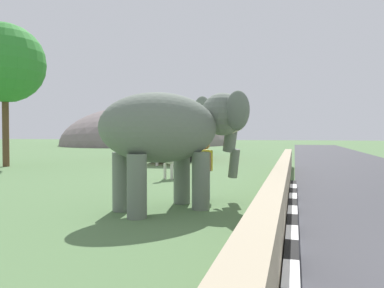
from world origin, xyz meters
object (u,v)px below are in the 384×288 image
cow_near (174,158)px  person_handler (206,167)px  bus_red (181,131)px  cow_mid (164,151)px  elephant (174,130)px  bus_teal (185,132)px

cow_near → person_handler: bearing=-150.5°
person_handler → bus_red: bus_red is taller
person_handler → cow_near: 4.95m
bus_red → cow_mid: bearing=-172.3°
elephant → cow_mid: 12.15m
person_handler → bus_teal: (25.56, 8.56, 1.15)m
bus_red → cow_near: 11.42m
elephant → bus_red: bus_red is taller
bus_teal → elephant: bearing=-163.3°
person_handler → bus_red: (15.19, 5.70, 1.15)m
bus_red → bus_teal: bearing=15.4°
person_handler → bus_teal: bus_teal is taller
cow_near → cow_mid: 6.02m
cow_near → bus_teal: bearing=16.1°
elephant → cow_mid: (11.22, 4.53, -1.08)m
bus_red → cow_mid: size_ratio=4.74×
bus_teal → cow_near: bus_teal is taller
bus_teal → cow_near: size_ratio=4.47×
cow_near → bus_red: bearing=16.7°
bus_red → person_handler: bearing=-159.4°
elephant → bus_teal: size_ratio=0.45×
elephant → person_handler: bearing=-17.1°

